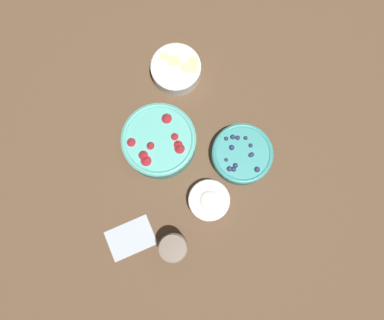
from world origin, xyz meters
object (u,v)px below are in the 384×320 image
(bowl_cream, at_px, (209,201))
(bowl_strawberries, at_px, (159,141))
(bowl_blueberries, at_px, (242,154))
(jar_chocolate, at_px, (173,247))
(bowl_bananas, at_px, (176,69))

(bowl_cream, bearing_deg, bowl_strawberries, 90.41)
(bowl_strawberries, height_order, bowl_blueberries, bowl_strawberries)
(bowl_strawberries, distance_m, bowl_blueberries, 0.24)
(bowl_strawberries, distance_m, jar_chocolate, 0.30)
(bowl_blueberries, bearing_deg, bowl_cream, -165.53)
(bowl_strawberries, distance_m, bowl_bananas, 0.23)
(bowl_cream, xyz_separation_m, jar_chocolate, (-0.16, -0.03, 0.02))
(bowl_cream, bearing_deg, bowl_blueberries, 14.47)
(bowl_strawberries, height_order, bowl_bananas, bowl_strawberries)
(bowl_blueberries, xyz_separation_m, jar_chocolate, (-0.31, -0.08, 0.02))
(bowl_strawberries, bearing_deg, bowl_cream, -89.59)
(bowl_strawberries, relative_size, jar_chocolate, 2.08)
(bowl_blueberries, distance_m, bowl_bananas, 0.32)
(bowl_blueberries, relative_size, jar_chocolate, 1.71)
(bowl_blueberries, distance_m, jar_chocolate, 0.32)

